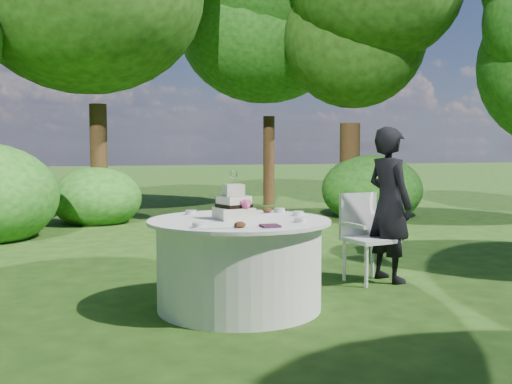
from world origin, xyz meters
TOP-DOWN VIEW (x-y plane):
  - ground at (0.00, 0.00)m, footprint 80.00×80.00m
  - napkins at (0.10, -0.55)m, footprint 0.14×0.14m
  - feather_plume at (-0.27, -0.51)m, footprint 0.48×0.07m
  - guest at (1.75, 0.59)m, footprint 0.50×0.65m
  - table at (0.00, 0.00)m, footprint 1.56×1.56m
  - cake at (-0.04, 0.02)m, footprint 0.33×0.33m
  - chair at (1.52, 0.67)m, footprint 0.54×0.53m
  - votives at (0.15, 0.04)m, footprint 1.11×1.00m
  - petal_cups at (0.13, -0.05)m, footprint 0.61×1.05m

SIDE VIEW (x-z plane):
  - ground at x=0.00m, z-range 0.00..0.00m
  - table at x=0.00m, z-range 0.00..0.77m
  - chair at x=1.52m, z-range 0.07..0.97m
  - feather_plume at x=-0.27m, z-range 0.77..0.78m
  - napkins at x=0.10m, z-range 0.77..0.79m
  - votives at x=0.15m, z-range 0.77..0.81m
  - petal_cups at x=0.13m, z-range 0.77..0.82m
  - guest at x=1.75m, z-range 0.00..1.59m
  - cake at x=-0.04m, z-range 0.67..1.09m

